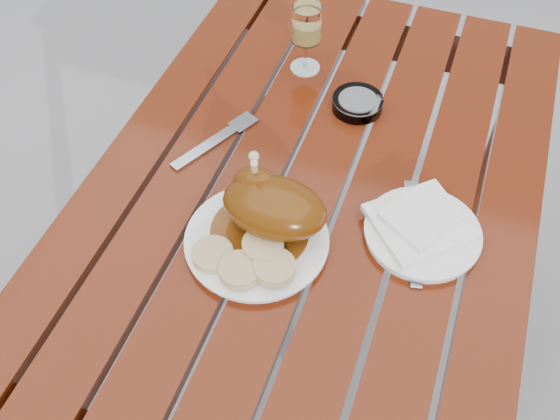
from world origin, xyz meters
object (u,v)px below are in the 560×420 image
object	(u,v)px
wine_glass	(306,39)
side_plate	(422,233)
table	(310,281)
ashtray	(357,103)
dinner_plate	(257,241)

from	to	relation	value
wine_glass	side_plate	size ratio (longest dim) A/B	0.75
table	ashtray	world-z (taller)	ashtray
wine_glass	side_plate	world-z (taller)	wine_glass
dinner_plate	wine_glass	size ratio (longest dim) A/B	1.62
table	side_plate	size ratio (longest dim) A/B	6.02
dinner_plate	wine_glass	world-z (taller)	wine_glass
ashtray	dinner_plate	bearing A→B (deg)	-100.11
dinner_plate	side_plate	bearing A→B (deg)	23.03
side_plate	ashtray	xyz separation A→B (m)	(-0.19, 0.28, 0.00)
wine_glass	ashtray	size ratio (longest dim) A/B	1.46
side_plate	ashtray	size ratio (longest dim) A/B	1.94
table	side_plate	xyz separation A→B (m)	(0.21, -0.08, 0.38)
dinner_plate	wine_glass	distance (m)	0.48
table	wine_glass	bearing A→B (deg)	112.78
table	wine_glass	xyz separation A→B (m)	(-0.12, 0.28, 0.45)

